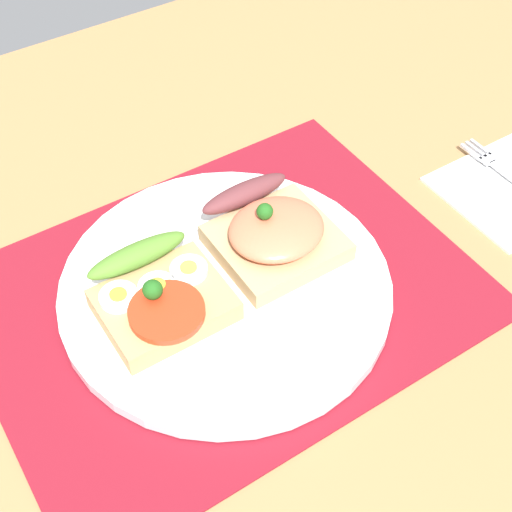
% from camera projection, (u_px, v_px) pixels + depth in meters
% --- Properties ---
extents(ground_plane, '(1.20, 0.90, 0.03)m').
position_uv_depth(ground_plane, '(227.00, 306.00, 0.62)').
color(ground_plane, '#9C7043').
extents(placemat, '(0.40, 0.30, 0.00)m').
position_uv_depth(placemat, '(226.00, 293.00, 0.61)').
color(placemat, maroon).
rests_on(placemat, ground_plane).
extents(plate, '(0.28, 0.28, 0.01)m').
position_uv_depth(plate, '(226.00, 287.00, 0.60)').
color(plate, white).
rests_on(plate, placemat).
extents(sandwich_egg_tomato, '(0.10, 0.10, 0.04)m').
position_uv_depth(sandwich_egg_tomato, '(160.00, 297.00, 0.57)').
color(sandwich_egg_tomato, tan).
rests_on(sandwich_egg_tomato, plate).
extents(sandwich_salmon, '(0.10, 0.11, 0.05)m').
position_uv_depth(sandwich_salmon, '(273.00, 232.00, 0.61)').
color(sandwich_salmon, tan).
rests_on(sandwich_salmon, plate).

